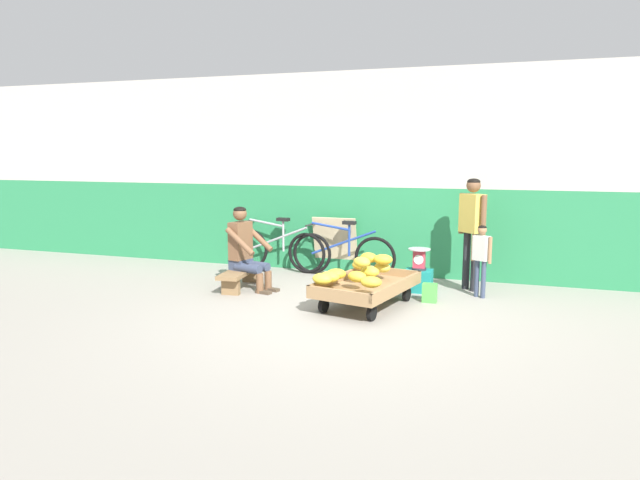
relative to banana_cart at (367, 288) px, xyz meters
The scene contains 14 objects.
ground_plane 0.71m from the banana_cart, 99.42° to the right, with size 80.00×80.00×0.00m, color gray.
back_wall 2.41m from the banana_cart, 93.12° to the left, with size 16.00×0.30×3.09m.
banana_cart is the anchor object (origin of this frame).
banana_pile 0.24m from the banana_cart, 166.17° to the right, with size 0.84×1.17×0.26m.
low_bench 1.93m from the banana_cart, 168.40° to the left, with size 0.40×1.12×0.27m.
vendor_seated 1.87m from the banana_cart, 168.51° to the left, with size 0.73×0.57×1.14m.
plastic_crate 1.09m from the banana_cart, 63.65° to the left, with size 0.36×0.28×0.30m.
weighing_scale 1.11m from the banana_cart, 63.63° to the left, with size 0.30×0.30×0.29m.
bicycle_near_left 2.50m from the banana_cart, 138.56° to the left, with size 1.66×0.48×0.86m.
bicycle_far_left 1.75m from the banana_cart, 116.05° to the left, with size 1.66×0.48×0.86m.
sign_board 2.08m from the banana_cart, 117.77° to the left, with size 0.70×0.24×0.88m.
customer_adult 1.86m from the banana_cart, 48.75° to the left, with size 0.38×0.37×1.53m.
customer_child 1.62m from the banana_cart, 35.37° to the left, with size 0.27×0.21×0.95m.
shopping_bag 0.85m from the banana_cart, 33.13° to the left, with size 0.18×0.12×0.24m, color green.
Camera 1 is at (1.71, -5.92, 1.87)m, focal length 31.80 mm.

